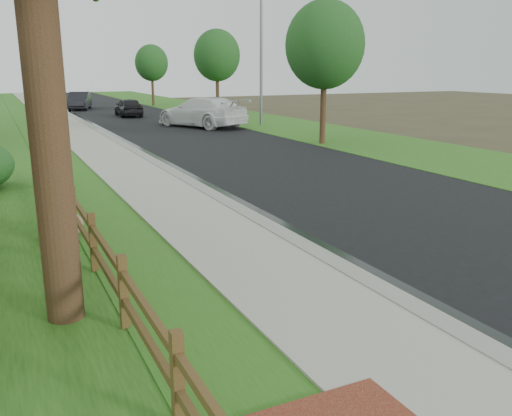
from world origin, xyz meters
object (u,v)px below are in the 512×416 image
ranch_fence (82,223)px  white_suv (202,112)px  streetlight (259,40)px  dark_car_mid (129,107)px

ranch_fence → white_suv: 23.16m
white_suv → streetlight: (3.54, -0.67, 4.23)m
white_suv → dark_car_mid: bearing=-99.1°
ranch_fence → streetlight: 24.78m
dark_car_mid → streetlight: (5.86, -9.95, 4.45)m
white_suv → dark_car_mid: size_ratio=1.56×
dark_car_mid → streetlight: 12.38m
white_suv → ranch_fence: bearing=40.8°
white_suv → streetlight: bearing=146.2°
ranch_fence → streetlight: size_ratio=1.86×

